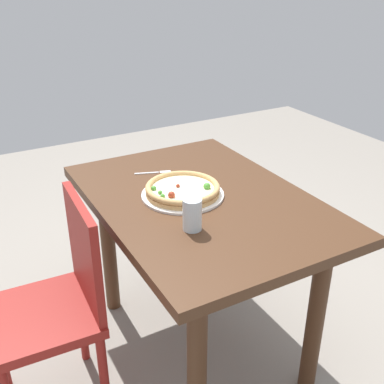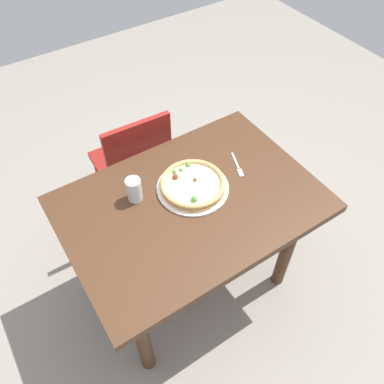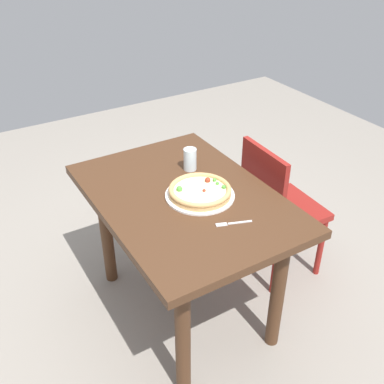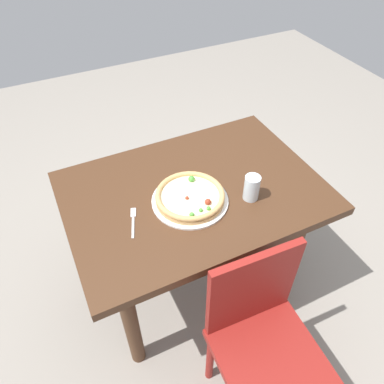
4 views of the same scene
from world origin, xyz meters
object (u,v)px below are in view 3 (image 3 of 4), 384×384
Objects in this scene: plate at (200,195)px; dining_table at (184,215)px; fork at (231,224)px; pizza at (200,191)px; drinking_glass at (190,159)px; chair_near at (277,206)px.

dining_table is at bearing 51.31° from plate.
fork is (-0.26, 0.00, -0.00)m from plate.
plate reaches higher than dining_table.
plate is 1.11× the size of pizza.
drinking_glass is (0.20, -0.15, 0.18)m from dining_table.
pizza is 0.27m from drinking_glass.
pizza reaches higher than fork.
pizza is 0.26m from fork.
pizza is (-0.05, 0.56, 0.32)m from chair_near.
pizza is at bearing -128.23° from dining_table.
drinking_glass is (0.51, -0.10, 0.06)m from fork.
plate is at bearing -82.14° from chair_near.
dining_table is 7.22× the size of fork.
pizza is 1.89× the size of fork.
dining_table is at bearing -87.09° from chair_near.
dining_table is 3.44× the size of plate.
dining_table is 0.31m from drinking_glass.
chair_near is 2.60× the size of plate.
dining_table is 3.82× the size of pizza.
dining_table is at bearing 51.77° from pizza.
plate is at bearing -70.60° from fork.
dining_table is 1.32× the size of chair_near.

